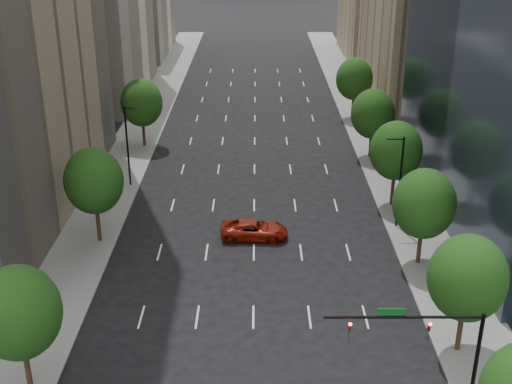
{
  "coord_description": "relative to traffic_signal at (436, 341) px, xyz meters",
  "views": [
    {
      "loc": [
        0.22,
        -1.12,
        27.99
      ],
      "look_at": [
        0.2,
        44.91,
        8.0
      ],
      "focal_mm": 46.22,
      "sensor_mm": 36.0,
      "label": 1
    }
  ],
  "objects": [
    {
      "name": "sidewalk_left",
      "position": [
        -26.03,
        30.0,
        -5.1
      ],
      "size": [
        6.0,
        200.0,
        0.15
      ],
      "primitive_type": "cube",
      "color": "slate",
      "rests_on": "ground"
    },
    {
      "name": "sidewalk_right",
      "position": [
        4.97,
        30.0,
        -5.1
      ],
      "size": [
        6.0,
        200.0,
        0.15
      ],
      "primitive_type": "cube",
      "color": "slate",
      "rests_on": "ground"
    },
    {
      "name": "filler_left",
      "position": [
        -35.53,
        106.0,
        3.83
      ],
      "size": [
        14.0,
        26.0,
        18.0
      ],
      "primitive_type": "cube",
      "color": "beige",
      "rests_on": "ground"
    },
    {
      "name": "parking_tan_right",
      "position": [
        14.47,
        70.0,
        9.83
      ],
      "size": [
        14.0,
        30.0,
        30.0
      ],
      "primitive_type": "cube",
      "color": "#8C7759",
      "rests_on": "ground"
    },
    {
      "name": "filler_right",
      "position": [
        14.47,
        103.0,
        2.83
      ],
      "size": [
        14.0,
        26.0,
        16.0
      ],
      "primitive_type": "cube",
      "color": "#8C7759",
      "rests_on": "ground"
    },
    {
      "name": "tree_right_1",
      "position": [
        3.47,
        6.0,
        0.58
      ],
      "size": [
        5.2,
        5.2,
        8.75
      ],
      "color": "#382316",
      "rests_on": "ground"
    },
    {
      "name": "tree_right_2",
      "position": [
        3.47,
        18.0,
        0.43
      ],
      "size": [
        5.2,
        5.2,
        8.61
      ],
      "color": "#382316",
      "rests_on": "ground"
    },
    {
      "name": "tree_right_3",
      "position": [
        3.47,
        30.0,
        0.72
      ],
      "size": [
        5.2,
        5.2,
        8.89
      ],
      "color": "#382316",
      "rests_on": "ground"
    },
    {
      "name": "tree_right_4",
      "position": [
        3.47,
        44.0,
        0.29
      ],
      "size": [
        5.2,
        5.2,
        8.46
      ],
      "color": "#382316",
      "rests_on": "ground"
    },
    {
      "name": "tree_right_5",
      "position": [
        3.47,
        60.0,
        0.58
      ],
      "size": [
        5.2,
        5.2,
        8.75
      ],
      "color": "#382316",
      "rests_on": "ground"
    },
    {
      "name": "tree_left_0",
      "position": [
        -24.53,
        2.0,
        0.58
      ],
      "size": [
        5.2,
        5.2,
        8.75
      ],
      "color": "#382316",
      "rests_on": "ground"
    },
    {
      "name": "tree_left_1",
      "position": [
        -24.53,
        22.0,
        0.79
      ],
      "size": [
        5.2,
        5.2,
        8.97
      ],
      "color": "#382316",
      "rests_on": "ground"
    },
    {
      "name": "tree_left_2",
      "position": [
        -24.53,
        48.0,
        0.5
      ],
      "size": [
        5.2,
        5.2,
        8.68
      ],
      "color": "#382316",
      "rests_on": "ground"
    },
    {
      "name": "streetlight_rn",
      "position": [
        2.91,
        25.0,
        -0.33
      ],
      "size": [
        1.7,
        0.2,
        9.0
      ],
      "color": "black",
      "rests_on": "ground"
    },
    {
      "name": "streetlight_ln",
      "position": [
        -23.96,
        35.0,
        -0.33
      ],
      "size": [
        1.7,
        0.2,
        9.0
      ],
      "color": "black",
      "rests_on": "ground"
    },
    {
      "name": "traffic_signal",
      "position": [
        0.0,
        0.0,
        0.0
      ],
      "size": [
        9.12,
        0.4,
        7.38
      ],
      "color": "black",
      "rests_on": "ground"
    },
    {
      "name": "car_red_far",
      "position": [
        -10.5,
        22.75,
        -4.32
      ],
      "size": [
        6.21,
        3.0,
        1.7
      ],
      "primitive_type": "imported",
      "rotation": [
        0.0,
        0.0,
        1.54
      ],
      "color": "maroon",
      "rests_on": "ground"
    }
  ]
}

